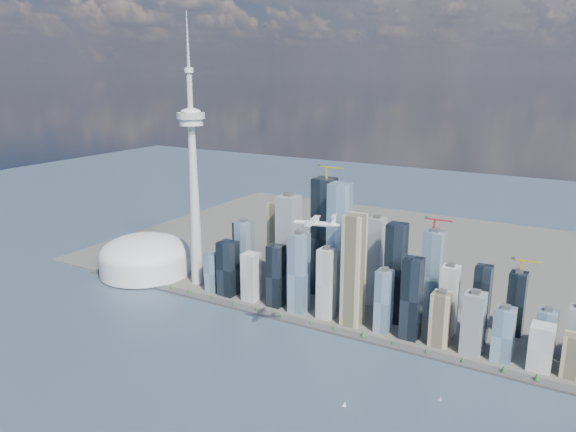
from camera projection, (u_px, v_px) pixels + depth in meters
The scene contains 10 objects.
ground at pixel (224, 392), 794.38m from camera, with size 4000.00×4000.00×0.00m, color #2F3D53.
seawall at pixel (308, 324), 1002.76m from camera, with size 1100.00×22.00×4.00m, color #383838.
land at pixel (395, 255), 1378.86m from camera, with size 1400.00×900.00×3.00m, color #4C4C47.
shoreline_trees at pixel (308, 321), 1001.06m from camera, with size 960.53×7.20×8.80m.
skyscraper_cluster at pixel (359, 273), 1026.20m from camera, with size 736.00×142.00×263.05m.
needle_tower at pixel (193, 175), 1141.30m from camera, with size 56.00×56.00×550.50m.
dome_stadium at pixel (145, 257), 1250.52m from camera, with size 200.00×200.00×86.00m.
airplane at pixel (315, 223), 801.52m from camera, with size 70.50×62.82×17.37m.
sailboat_west at pixel (344, 405), 758.53m from camera, with size 6.40×3.26×8.92m.
sailboat_east at pixel (440, 399), 772.16m from camera, with size 6.66×3.27×9.26m.
Camera 1 is at (435.71, -563.98, 440.04)m, focal length 35.00 mm.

